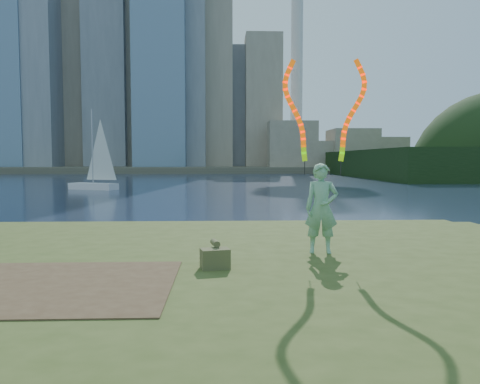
{
  "coord_description": "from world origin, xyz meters",
  "views": [
    {
      "loc": [
        0.13,
        -10.06,
        2.66
      ],
      "look_at": [
        0.56,
        1.0,
        1.88
      ],
      "focal_mm": 35.0,
      "sensor_mm": 36.0,
      "label": 1
    }
  ],
  "objects": [
    {
      "name": "far_shore",
      "position": [
        0.0,
        95.0,
        0.6
      ],
      "size": [
        320.0,
        40.0,
        1.2
      ],
      "primitive_type": "cube",
      "color": "#514C3B",
      "rests_on": "ground"
    },
    {
      "name": "grassy_knoll",
      "position": [
        0.0,
        -2.3,
        0.34
      ],
      "size": [
        20.0,
        18.0,
        0.8
      ],
      "color": "#3B4B1A",
      "rests_on": "ground"
    },
    {
      "name": "woman_with_ribbons",
      "position": [
        2.11,
        -0.88,
        2.19
      ],
      "size": [
        2.1,
        0.51,
        4.15
      ],
      "rotation": [
        0.0,
        0.0,
        -0.13
      ],
      "color": "#136630",
      "rests_on": "grassy_knoll"
    },
    {
      "name": "dirt_patch",
      "position": [
        -2.2,
        -3.2,
        0.81
      ],
      "size": [
        3.2,
        3.0,
        0.02
      ],
      "primitive_type": "cube",
      "color": "#47331E",
      "rests_on": "grassy_knoll"
    },
    {
      "name": "sailboat",
      "position": [
        -10.96,
        31.38,
        1.22
      ],
      "size": [
        4.59,
        3.05,
        7.07
      ],
      "rotation": [
        0.0,
        0.0,
        -0.41
      ],
      "color": "silver",
      "rests_on": "ground"
    },
    {
      "name": "ground",
      "position": [
        0.0,
        0.0,
        0.0
      ],
      "size": [
        320.0,
        320.0,
        0.0
      ],
      "primitive_type": "plane",
      "color": "#18243D",
      "rests_on": "ground"
    },
    {
      "name": "canvas_bag",
      "position": [
        0.01,
        -2.17,
        0.99
      ],
      "size": [
        0.54,
        0.6,
        0.45
      ],
      "rotation": [
        0.0,
        0.0,
        0.22
      ],
      "color": "#4B4828",
      "rests_on": "grassy_knoll"
    },
    {
      "name": "observation_tower",
      "position": [
        18.0,
        102.0,
        39.11
      ],
      "size": [
        10.0,
        10.0,
        58.0
      ],
      "color": "silver",
      "rests_on": "far_shore"
    }
  ]
}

